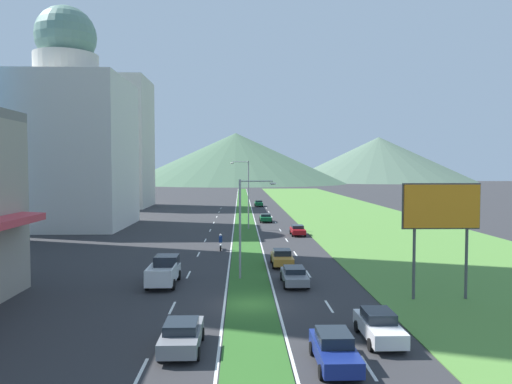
% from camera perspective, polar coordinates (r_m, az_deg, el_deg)
% --- Properties ---
extents(ground_plane, '(600.00, 600.00, 0.00)m').
position_cam_1_polar(ground_plane, '(32.89, -0.60, -13.12)').
color(ground_plane, '#2D2D30').
extents(grass_median, '(3.20, 240.00, 0.06)m').
position_cam_1_polar(grass_median, '(92.06, -1.39, -2.79)').
color(grass_median, '#2D6023').
rests_on(grass_median, ground_plane).
extents(grass_verge_right, '(24.00, 240.00, 0.06)m').
position_cam_1_polar(grass_verge_right, '(94.48, 11.21, -2.70)').
color(grass_verge_right, '#518438').
rests_on(grass_verge_right, ground_plane).
extents(lane_dash_left_1, '(0.16, 2.80, 0.01)m').
position_cam_1_polar(lane_dash_left_1, '(23.64, -13.28, -19.71)').
color(lane_dash_left_1, silver).
rests_on(lane_dash_left_1, ground_plane).
extents(lane_dash_left_2, '(0.16, 2.80, 0.01)m').
position_cam_1_polar(lane_dash_left_2, '(32.74, -9.79, -13.23)').
color(lane_dash_left_2, silver).
rests_on(lane_dash_left_2, ground_plane).
extents(lane_dash_left_3, '(0.16, 2.80, 0.01)m').
position_cam_1_polar(lane_dash_left_3, '(42.15, -7.92, -9.57)').
color(lane_dash_left_3, silver).
rests_on(lane_dash_left_3, ground_plane).
extents(lane_dash_left_4, '(0.16, 2.80, 0.01)m').
position_cam_1_polar(lane_dash_left_4, '(51.69, -6.76, -7.26)').
color(lane_dash_left_4, silver).
rests_on(lane_dash_left_4, ground_plane).
extents(lane_dash_left_5, '(0.16, 2.80, 0.01)m').
position_cam_1_polar(lane_dash_left_5, '(61.30, -5.97, -5.66)').
color(lane_dash_left_5, silver).
rests_on(lane_dash_left_5, ground_plane).
extents(lane_dash_left_6, '(0.16, 2.80, 0.01)m').
position_cam_1_polar(lane_dash_left_6, '(70.95, -5.40, -4.50)').
color(lane_dash_left_6, silver).
rests_on(lane_dash_left_6, ground_plane).
extents(lane_dash_left_7, '(0.16, 2.80, 0.01)m').
position_cam_1_polar(lane_dash_left_7, '(80.64, -4.97, -3.61)').
color(lane_dash_left_7, silver).
rests_on(lane_dash_left_7, ground_plane).
extents(lane_dash_left_8, '(0.16, 2.80, 0.01)m').
position_cam_1_polar(lane_dash_left_8, '(90.34, -4.63, -2.92)').
color(lane_dash_left_8, silver).
rests_on(lane_dash_left_8, ground_plane).
extents(lane_dash_left_9, '(0.16, 2.80, 0.01)m').
position_cam_1_polar(lane_dash_left_9, '(100.05, -4.35, -2.36)').
color(lane_dash_left_9, silver).
rests_on(lane_dash_left_9, ground_plane).
extents(lane_dash_left_10, '(0.16, 2.80, 0.01)m').
position_cam_1_polar(lane_dash_left_10, '(109.78, -4.13, -1.90)').
color(lane_dash_left_10, silver).
rests_on(lane_dash_left_10, ground_plane).
extents(lane_dash_right_1, '(0.16, 2.80, 0.01)m').
position_cam_1_polar(lane_dash_right_1, '(23.92, 13.02, -19.43)').
color(lane_dash_right_1, silver).
rests_on(lane_dash_right_1, ground_plane).
extents(lane_dash_right_2, '(0.16, 2.80, 0.01)m').
position_cam_1_polar(lane_dash_right_2, '(32.95, 8.56, -13.11)').
color(lane_dash_right_2, silver).
rests_on(lane_dash_right_2, ground_plane).
extents(lane_dash_right_3, '(0.16, 2.80, 0.01)m').
position_cam_1_polar(lane_dash_right_3, '(42.31, 6.14, -9.52)').
color(lane_dash_right_3, silver).
rests_on(lane_dash_right_3, ground_plane).
extents(lane_dash_right_4, '(0.16, 2.80, 0.01)m').
position_cam_1_polar(lane_dash_right_4, '(51.82, 4.64, -7.22)').
color(lane_dash_right_4, silver).
rests_on(lane_dash_right_4, ground_plane).
extents(lane_dash_right_5, '(0.16, 2.80, 0.01)m').
position_cam_1_polar(lane_dash_right_5, '(61.41, 3.61, -5.63)').
color(lane_dash_right_5, silver).
rests_on(lane_dash_right_5, ground_plane).
extents(lane_dash_right_6, '(0.16, 2.80, 0.01)m').
position_cam_1_polar(lane_dash_right_6, '(71.05, 2.86, -4.48)').
color(lane_dash_right_6, silver).
rests_on(lane_dash_right_6, ground_plane).
extents(lane_dash_right_7, '(0.16, 2.80, 0.01)m').
position_cam_1_polar(lane_dash_right_7, '(80.72, 2.30, -3.60)').
color(lane_dash_right_7, silver).
rests_on(lane_dash_right_7, ground_plane).
extents(lane_dash_right_8, '(0.16, 2.80, 0.01)m').
position_cam_1_polar(lane_dash_right_8, '(90.41, 1.85, -2.91)').
color(lane_dash_right_8, silver).
rests_on(lane_dash_right_8, ground_plane).
extents(lane_dash_right_9, '(0.16, 2.80, 0.01)m').
position_cam_1_polar(lane_dash_right_9, '(100.12, 1.50, -2.35)').
color(lane_dash_right_9, silver).
rests_on(lane_dash_right_9, ground_plane).
extents(lane_dash_right_10, '(0.16, 2.80, 0.01)m').
position_cam_1_polar(lane_dash_right_10, '(109.84, 1.20, -1.89)').
color(lane_dash_right_10, silver).
rests_on(lane_dash_right_10, ground_plane).
extents(edge_line_median_left, '(0.16, 240.00, 0.01)m').
position_cam_1_polar(edge_line_median_left, '(92.07, -2.48, -2.80)').
color(edge_line_median_left, silver).
rests_on(edge_line_median_left, ground_plane).
extents(edge_line_median_right, '(0.16, 240.00, 0.01)m').
position_cam_1_polar(edge_line_median_right, '(92.10, -0.30, -2.80)').
color(edge_line_median_right, silver).
rests_on(edge_line_median_right, ground_plane).
extents(domed_building, '(17.80, 17.80, 33.37)m').
position_cam_1_polar(domed_building, '(79.76, -21.20, 5.75)').
color(domed_building, silver).
rests_on(domed_building, ground_plane).
extents(midrise_colored, '(15.80, 15.80, 29.49)m').
position_cam_1_polar(midrise_colored, '(117.55, -16.26, 5.50)').
color(midrise_colored, beige).
rests_on(midrise_colored, ground_plane).
extents(hill_far_left, '(126.11, 126.11, 28.33)m').
position_cam_1_polar(hill_far_left, '(328.41, -23.00, 3.50)').
color(hill_far_left, '#516B56').
rests_on(hill_far_left, ground_plane).
extents(hill_far_center, '(130.07, 130.07, 29.71)m').
position_cam_1_polar(hill_far_center, '(289.27, -2.39, 3.98)').
color(hill_far_center, '#47664C').
rests_on(hill_far_center, ground_plane).
extents(hill_far_right, '(125.33, 125.33, 30.00)m').
position_cam_1_polar(hill_far_right, '(341.31, 14.17, 3.74)').
color(hill_far_right, '#516B56').
rests_on(hill_far_right, ground_plane).
extents(street_lamp_near, '(3.05, 0.39, 8.12)m').
position_cam_1_polar(street_lamp_near, '(39.48, -1.35, -3.41)').
color(street_lamp_near, '#99999E').
rests_on(street_lamp_near, ground_plane).
extents(street_lamp_mid, '(2.78, 0.36, 10.09)m').
position_cam_1_polar(street_lamp_mid, '(71.29, -1.11, 0.18)').
color(street_lamp_mid, '#99999E').
rests_on(street_lamp_mid, ground_plane).
extents(billboard_roadside, '(5.39, 0.28, 8.02)m').
position_cam_1_polar(billboard_roadside, '(35.40, 20.91, -2.17)').
color(billboard_roadside, '#4C4C51').
rests_on(billboard_roadside, ground_plane).
extents(car_0, '(1.97, 4.14, 1.44)m').
position_cam_1_polar(car_0, '(114.43, 0.32, -1.33)').
color(car_0, '#0C5128').
rests_on(car_0, ground_plane).
extents(car_1, '(1.87, 4.45, 1.55)m').
position_cam_1_polar(car_1, '(23.56, 9.18, -17.72)').
color(car_1, navy).
rests_on(car_1, ground_plane).
extents(car_2, '(1.89, 4.11, 1.36)m').
position_cam_1_polar(car_2, '(65.63, 4.91, -4.47)').
color(car_2, maroon).
rests_on(car_2, ground_plane).
extents(car_3, '(1.98, 4.31, 1.34)m').
position_cam_1_polar(car_3, '(81.62, 1.14, -3.03)').
color(car_3, '#0C5128').
rests_on(car_3, ground_plane).
extents(car_4, '(1.86, 4.51, 1.56)m').
position_cam_1_polar(car_4, '(27.12, 14.22, -14.96)').
color(car_4, silver).
rests_on(car_4, ground_plane).
extents(car_5, '(1.98, 4.35, 1.50)m').
position_cam_1_polar(car_5, '(45.41, 3.07, -7.68)').
color(car_5, '#C6842D').
rests_on(car_5, ground_plane).
extents(car_6, '(1.94, 4.75, 1.33)m').
position_cam_1_polar(car_6, '(38.39, 4.51, -9.72)').
color(car_6, slate).
rests_on(car_6, ground_plane).
extents(car_7, '(2.00, 4.42, 1.50)m').
position_cam_1_polar(car_7, '(25.38, -8.70, -16.22)').
color(car_7, slate).
rests_on(car_7, ground_plane).
extents(pickup_truck_0, '(2.18, 5.40, 2.00)m').
position_cam_1_polar(pickup_truck_0, '(39.07, -10.70, -9.12)').
color(pickup_truck_0, silver).
rests_on(pickup_truck_0, ground_plane).
extents(motorcycle_rider, '(0.36, 2.00, 1.80)m').
position_cam_1_polar(motorcycle_rider, '(53.99, -4.16, -6.01)').
color(motorcycle_rider, black).
rests_on(motorcycle_rider, ground_plane).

